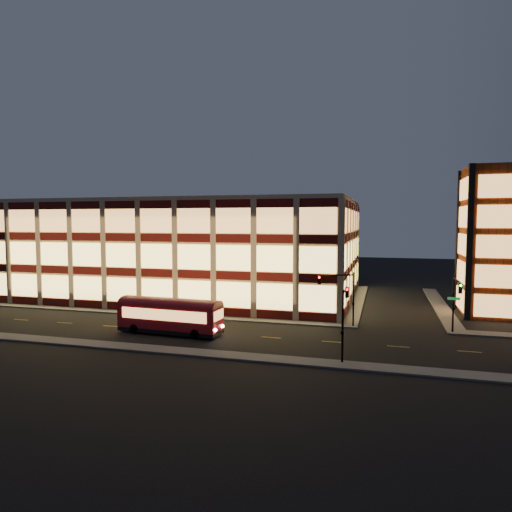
% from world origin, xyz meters
% --- Properties ---
extents(ground, '(200.00, 200.00, 0.00)m').
position_xyz_m(ground, '(0.00, 0.00, 0.00)').
color(ground, black).
rests_on(ground, ground).
extents(sidewalk_office_south, '(54.00, 2.00, 0.15)m').
position_xyz_m(sidewalk_office_south, '(-3.00, 1.00, 0.07)').
color(sidewalk_office_south, '#514F4C').
rests_on(sidewalk_office_south, ground).
extents(sidewalk_office_east, '(2.00, 30.00, 0.15)m').
position_xyz_m(sidewalk_office_east, '(23.00, 17.00, 0.07)').
color(sidewalk_office_east, '#514F4C').
rests_on(sidewalk_office_east, ground).
extents(sidewalk_tower_west, '(2.00, 30.00, 0.15)m').
position_xyz_m(sidewalk_tower_west, '(34.00, 17.00, 0.07)').
color(sidewalk_tower_west, '#514F4C').
rests_on(sidewalk_tower_west, ground).
extents(sidewalk_near, '(100.00, 2.00, 0.15)m').
position_xyz_m(sidewalk_near, '(0.00, -13.00, 0.07)').
color(sidewalk_near, '#514F4C').
rests_on(sidewalk_near, ground).
extents(office_building, '(50.45, 30.45, 14.50)m').
position_xyz_m(office_building, '(-2.91, 16.91, 7.25)').
color(office_building, tan).
rests_on(office_building, ground).
extents(stair_tower, '(8.60, 8.60, 18.00)m').
position_xyz_m(stair_tower, '(39.95, 11.95, 8.99)').
color(stair_tower, '#8C3814').
rests_on(stair_tower, ground).
extents(traffic_signal_far, '(3.79, 1.87, 6.00)m').
position_xyz_m(traffic_signal_far, '(22.21, 0.24, 4.11)').
color(traffic_signal_far, black).
rests_on(traffic_signal_far, ground).
extents(traffic_signal_right, '(1.20, 4.37, 6.00)m').
position_xyz_m(traffic_signal_right, '(33.50, -0.62, 4.10)').
color(traffic_signal_right, black).
rests_on(traffic_signal_right, ground).
extents(traffic_signal_near, '(0.32, 4.45, 6.00)m').
position_xyz_m(traffic_signal_near, '(23.50, -11.03, 4.13)').
color(traffic_signal_near, black).
rests_on(traffic_signal_near, ground).
extents(trolley_bus, '(10.96, 3.41, 3.66)m').
position_xyz_m(trolley_bus, '(5.65, -7.13, 2.03)').
color(trolley_bus, '#9A080E').
rests_on(trolley_bus, ground).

